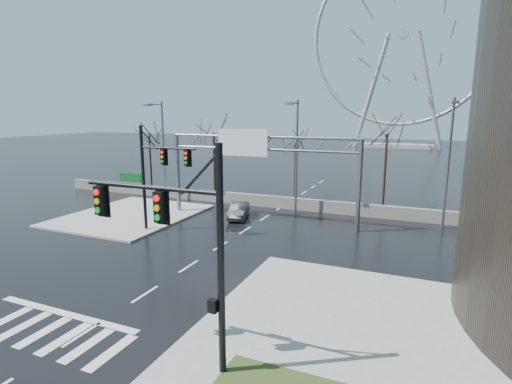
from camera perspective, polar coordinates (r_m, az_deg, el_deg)
The scene contains 17 objects.
ground at distance 21.30m, azimuth -15.58°, elevation -13.89°, with size 260.00×260.00×0.00m, color black.
sidewalk_right_ext at distance 19.18m, azimuth 13.93°, elevation -16.50°, with size 12.00×10.00×0.15m, color gray.
sidewalk_far at distance 36.69m, azimuth -17.40°, elevation -3.18°, with size 10.00×12.00×0.15m, color gray.
barrier_wall at distance 37.93m, azimuth 3.48°, elevation -1.48°, with size 52.00×0.50×1.10m, color slate.
signal_mast_near at distance 13.63m, azimuth -10.25°, elevation -6.13°, with size 5.52×0.41×8.00m.
signal_mast_far at distance 30.28m, azimuth -14.23°, elevation 3.19°, with size 4.72×0.41×8.00m.
sign_gantry at distance 32.65m, azimuth -0.04°, elevation 4.72°, with size 16.36×0.40×7.60m.
streetlight_left at distance 41.16m, azimuth -13.38°, elevation 6.76°, with size 0.50×2.55×10.00m.
streetlight_mid at distance 34.75m, azimuth 5.68°, elevation 6.23°, with size 0.50×2.55×10.00m.
streetlight_right at distance 33.20m, azimuth 25.91°, elevation 4.93°, with size 0.50×2.55×10.00m.
tree_far_left at distance 49.44m, azimuth -14.98°, elevation 7.03°, with size 3.50×3.50×7.00m.
tree_left at distance 44.02m, azimuth -6.05°, elevation 7.39°, with size 3.75×3.75×7.50m.
tree_center at distance 41.43m, azimuth 5.66°, elevation 6.05°, with size 3.25×3.25×6.50m.
tree_right at distance 38.60m, azimuth 18.16°, elevation 6.72°, with size 3.90×3.90×7.80m.
tree_far_right at distance 39.29m, azimuth 29.87°, elevation 4.68°, with size 3.40×3.40×6.80m.
ferris_wheel at distance 111.45m, azimuth 20.24°, elevation 19.51°, with size 45.00×6.00×50.91m.
car at distance 34.31m, azimuth -2.47°, elevation -2.66°, with size 1.37×3.94×1.30m, color black.
Camera 1 is at (12.38, -14.86, 8.91)m, focal length 28.00 mm.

